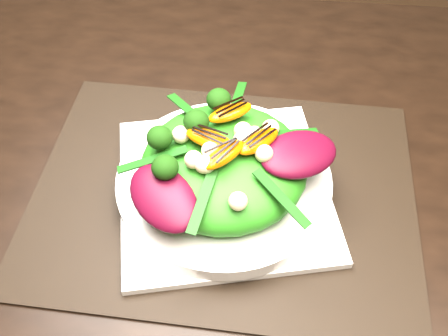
# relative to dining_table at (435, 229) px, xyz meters

# --- Properties ---
(dining_table) EXTENTS (1.60, 0.90, 0.75)m
(dining_table) POSITION_rel_dining_table_xyz_m (0.00, 0.00, 0.00)
(dining_table) COLOR black
(dining_table) RESTS_ON floor
(placemat) EXTENTS (0.47, 0.36, 0.00)m
(placemat) POSITION_rel_dining_table_xyz_m (-0.26, 0.01, 0.02)
(placemat) COLOR black
(placemat) RESTS_ON dining_table
(plate_base) EXTENTS (0.30, 0.30, 0.01)m
(plate_base) POSITION_rel_dining_table_xyz_m (-0.26, 0.01, 0.03)
(plate_base) COLOR white
(plate_base) RESTS_ON placemat
(salad_bowl) EXTENTS (0.33, 0.33, 0.02)m
(salad_bowl) POSITION_rel_dining_table_xyz_m (-0.26, 0.01, 0.04)
(salad_bowl) COLOR silver
(salad_bowl) RESTS_ON plate_base
(lettuce_mound) EXTENTS (0.25, 0.25, 0.07)m
(lettuce_mound) POSITION_rel_dining_table_xyz_m (-0.26, 0.01, 0.07)
(lettuce_mound) COLOR #2B7A16
(lettuce_mound) RESTS_ON salad_bowl
(radicchio_leaf) EXTENTS (0.11, 0.10, 0.02)m
(radicchio_leaf) POSITION_rel_dining_table_xyz_m (-0.18, 0.01, 0.10)
(radicchio_leaf) COLOR #3D0615
(radicchio_leaf) RESTS_ON lettuce_mound
(orange_segment) EXTENTS (0.06, 0.03, 0.01)m
(orange_segment) POSITION_rel_dining_table_xyz_m (-0.27, 0.03, 0.11)
(orange_segment) COLOR #D55103
(orange_segment) RESTS_ON lettuce_mound
(broccoli_floret) EXTENTS (0.05, 0.05, 0.04)m
(broccoli_floret) POSITION_rel_dining_table_xyz_m (-0.32, 0.05, 0.12)
(broccoli_floret) COLOR black
(broccoli_floret) RESTS_ON lettuce_mound
(macadamia_nut) EXTENTS (0.03, 0.03, 0.02)m
(macadamia_nut) POSITION_rel_dining_table_xyz_m (-0.23, -0.02, 0.11)
(macadamia_nut) COLOR #F5E5AC
(macadamia_nut) RESTS_ON lettuce_mound
(balsamic_drizzle) EXTENTS (0.05, 0.01, 0.00)m
(balsamic_drizzle) POSITION_rel_dining_table_xyz_m (-0.27, 0.03, 0.12)
(balsamic_drizzle) COLOR black
(balsamic_drizzle) RESTS_ON orange_segment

